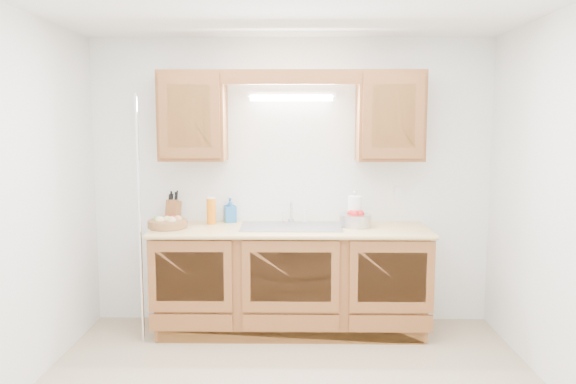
{
  "coord_description": "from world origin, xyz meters",
  "views": [
    {
      "loc": [
        0.04,
        -3.43,
        1.77
      ],
      "look_at": [
        -0.02,
        0.85,
        1.24
      ],
      "focal_mm": 35.0,
      "sensor_mm": 36.0,
      "label": 1
    }
  ],
  "objects_px": {
    "knife_block": "(173,211)",
    "paper_towel": "(355,211)",
    "fruit_basket": "(167,223)",
    "apple_bowl": "(355,219)"
  },
  "relations": [
    {
      "from": "knife_block",
      "to": "apple_bowl",
      "type": "relative_size",
      "value": 0.95
    },
    {
      "from": "knife_block",
      "to": "apple_bowl",
      "type": "xyz_separation_m",
      "value": [
        1.57,
        -0.14,
        -0.04
      ]
    },
    {
      "from": "fruit_basket",
      "to": "apple_bowl",
      "type": "height_order",
      "value": "apple_bowl"
    },
    {
      "from": "paper_towel",
      "to": "apple_bowl",
      "type": "height_order",
      "value": "paper_towel"
    },
    {
      "from": "fruit_basket",
      "to": "paper_towel",
      "type": "bearing_deg",
      "value": 4.81
    },
    {
      "from": "knife_block",
      "to": "paper_towel",
      "type": "xyz_separation_m",
      "value": [
        1.57,
        -0.09,
        0.02
      ]
    },
    {
      "from": "knife_block",
      "to": "paper_towel",
      "type": "distance_m",
      "value": 1.57
    },
    {
      "from": "fruit_basket",
      "to": "knife_block",
      "type": "distance_m",
      "value": 0.23
    },
    {
      "from": "fruit_basket",
      "to": "knife_block",
      "type": "xyz_separation_m",
      "value": [
        0.0,
        0.23,
        0.06
      ]
    },
    {
      "from": "fruit_basket",
      "to": "apple_bowl",
      "type": "bearing_deg",
      "value": 3.28
    }
  ]
}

